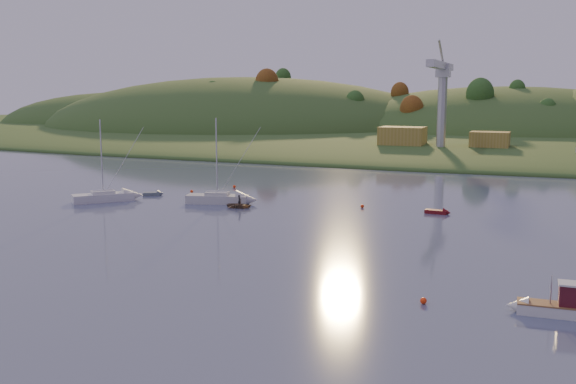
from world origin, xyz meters
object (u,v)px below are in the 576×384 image
at_px(sailboat_near, 103,196).
at_px(fishing_boat, 545,305).
at_px(sailboat_far, 217,198).
at_px(grey_dinghy, 156,194).
at_px(canoe, 239,205).
at_px(red_tender, 441,212).

bearing_deg(sailboat_near, fishing_boat, -72.00).
bearing_deg(sailboat_far, sailboat_near, -176.89).
relative_size(sailboat_near, grey_dinghy, 3.62).
height_order(canoe, grey_dinghy, grey_dinghy).
xyz_separation_m(sailboat_far, canoe, (4.58, -2.09, -0.41)).
bearing_deg(fishing_boat, sailboat_far, -39.16).
relative_size(canoe, grey_dinghy, 1.07).
height_order(fishing_boat, sailboat_near, sailboat_near).
relative_size(sailboat_far, grey_dinghy, 3.70).
xyz_separation_m(fishing_boat, sailboat_near, (-60.02, 27.24, 0.03)).
bearing_deg(grey_dinghy, sailboat_near, -145.61).
xyz_separation_m(sailboat_near, red_tender, (46.99, 8.91, -0.53)).
relative_size(canoe, red_tender, 1.02).
distance_m(fishing_boat, canoe, 49.62).
xyz_separation_m(fishing_boat, red_tender, (-13.03, 36.15, -0.50)).
bearing_deg(red_tender, canoe, -163.06).
height_order(fishing_boat, grey_dinghy, fishing_boat).
xyz_separation_m(sailboat_far, grey_dinghy, (-12.26, 2.77, -0.54)).
xyz_separation_m(sailboat_far, red_tender, (30.95, 3.89, -0.54)).
xyz_separation_m(sailboat_near, grey_dinghy, (3.78, 7.78, -0.52)).
distance_m(sailboat_near, sailboat_far, 16.80).
bearing_deg(fishing_boat, canoe, -40.34).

